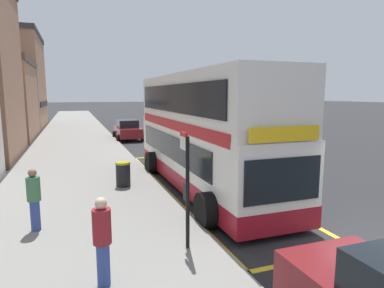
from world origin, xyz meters
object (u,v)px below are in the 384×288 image
object	(u,v)px
parked_car_white_ahead	(181,119)
pedestrian_waiting_near_sign	(34,197)
litter_bin	(123,174)
pedestrian_further_back	(102,238)
parked_car_maroon_distant	(128,130)
double_decker_bus	(202,135)
bus_stop_sign	(186,181)

from	to	relation	value
parked_car_white_ahead	pedestrian_waiting_near_sign	world-z (taller)	pedestrian_waiting_near_sign
litter_bin	pedestrian_further_back	bearing A→B (deg)	-101.11
parked_car_white_ahead	litter_bin	bearing A→B (deg)	-112.65
parked_car_maroon_distant	pedestrian_waiting_near_sign	xyz separation A→B (m)	(-5.15, -17.77, 0.23)
parked_car_maroon_distant	pedestrian_further_back	xyz separation A→B (m)	(-3.70, -20.95, 0.25)
double_decker_bus	parked_car_maroon_distant	world-z (taller)	double_decker_bus
parked_car_maroon_distant	pedestrian_waiting_near_sign	size ratio (longest dim) A/B	2.57
bus_stop_sign	pedestrian_waiting_near_sign	distance (m)	4.10
double_decker_bus	litter_bin	distance (m)	3.38
parked_car_maroon_distant	bus_stop_sign	bearing A→B (deg)	87.38
bus_stop_sign	pedestrian_further_back	size ratio (longest dim) A/B	1.58
bus_stop_sign	parked_car_white_ahead	xyz separation A→B (m)	(9.55, 30.03, -0.91)
parked_car_white_ahead	pedestrian_waiting_near_sign	size ratio (longest dim) A/B	2.57
parked_car_maroon_distant	litter_bin	world-z (taller)	parked_car_maroon_distant
litter_bin	bus_stop_sign	bearing A→B (deg)	-83.50
pedestrian_waiting_near_sign	double_decker_bus	bearing A→B (deg)	26.03
bus_stop_sign	pedestrian_waiting_near_sign	bearing A→B (deg)	146.99
bus_stop_sign	litter_bin	bearing A→B (deg)	96.50
bus_stop_sign	parked_car_maroon_distant	xyz separation A→B (m)	(1.75, 19.98, -0.91)
double_decker_bus	litter_bin	xyz separation A→B (m)	(-2.99, 0.67, -1.45)
parked_car_white_ahead	double_decker_bus	bearing A→B (deg)	-106.01
double_decker_bus	parked_car_white_ahead	distance (m)	26.07
pedestrian_waiting_near_sign	parked_car_white_ahead	bearing A→B (deg)	65.05
pedestrian_waiting_near_sign	pedestrian_further_back	world-z (taller)	pedestrian_further_back
parked_car_white_ahead	pedestrian_further_back	xyz separation A→B (m)	(-11.50, -31.01, 0.25)
parked_car_maroon_distant	pedestrian_waiting_near_sign	bearing A→B (deg)	76.24
parked_car_maroon_distant	pedestrian_further_back	size ratio (longest dim) A/B	2.50
bus_stop_sign	pedestrian_further_back	xyz separation A→B (m)	(-1.95, -0.98, -0.65)
parked_car_maroon_distant	parked_car_white_ahead	bearing A→B (deg)	-125.40
bus_stop_sign	litter_bin	world-z (taller)	bus_stop_sign
pedestrian_further_back	parked_car_maroon_distant	bearing A→B (deg)	79.98
double_decker_bus	pedestrian_waiting_near_sign	distance (m)	6.47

